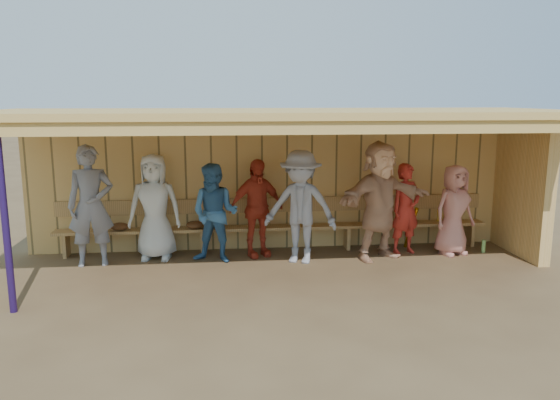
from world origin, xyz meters
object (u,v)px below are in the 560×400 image
object	(u,v)px
player_b	(155,207)
player_d	(256,208)
player_a	(91,206)
player_g	(406,209)
player_h	(454,210)
player_c	(215,213)
bench	(275,221)
player_f	(379,201)
player_e	(300,207)

from	to	relation	value
player_b	player_d	bearing A→B (deg)	2.69
player_a	player_g	world-z (taller)	player_a
player_d	player_h	distance (m)	3.39
player_c	player_g	distance (m)	3.28
player_d	player_c	bearing A→B (deg)	178.43
player_b	bench	bearing A→B (deg)	12.69
bench	player_f	bearing A→B (deg)	-23.07
player_f	player_g	distance (m)	0.64
player_d	player_f	bearing A→B (deg)	-31.50
player_a	player_b	bearing A→B (deg)	7.01
player_a	player_d	bearing A→B (deg)	-3.41
player_g	player_h	world-z (taller)	player_g
player_h	player_b	bearing A→B (deg)	158.98
player_d	bench	xyz separation A→B (m)	(0.36, 0.35, -0.31)
player_b	player_h	distance (m)	5.09
player_c	player_d	world-z (taller)	player_d
player_a	player_e	bearing A→B (deg)	-11.47
player_b	player_h	world-z (taller)	player_b
player_c	player_g	world-z (taller)	player_c
player_d	player_h	bearing A→B (deg)	-25.51
player_h	player_e	bearing A→B (deg)	165.97
player_f	player_d	bearing A→B (deg)	145.19
player_a	player_b	distance (m)	1.01
bench	player_b	bearing A→B (deg)	-171.55
player_d	player_h	size ratio (longest dim) A/B	1.07
player_c	player_g	size ratio (longest dim) A/B	1.04
player_c	player_h	xyz separation A→B (m)	(4.08, 0.01, -0.04)
player_e	player_h	size ratio (longest dim) A/B	1.18
player_f	bench	distance (m)	1.88
bench	player_a	bearing A→B (deg)	-169.41
player_d	player_e	bearing A→B (deg)	-52.53
bench	player_g	bearing A→B (deg)	-11.51
player_b	player_c	xyz separation A→B (m)	(1.00, -0.30, -0.07)
player_g	bench	distance (m)	2.28
player_a	player_h	bearing A→B (deg)	-8.27
player_d	bench	distance (m)	0.59
player_a	player_g	size ratio (longest dim) A/B	1.24
player_a	player_h	size ratio (longest dim) A/B	1.25
player_f	bench	world-z (taller)	player_f
player_c	bench	bearing A→B (deg)	48.04
player_c	player_f	world-z (taller)	player_f
player_a	bench	xyz separation A→B (m)	(3.03, 0.57, -0.45)
player_e	player_g	distance (m)	1.92
player_b	player_h	size ratio (longest dim) A/B	1.14
player_d	player_h	xyz separation A→B (m)	(3.39, -0.24, -0.06)
player_b	player_h	xyz separation A→B (m)	(5.08, -0.29, -0.11)
player_a	player_d	world-z (taller)	player_a
player_b	player_c	world-z (taller)	player_b
player_a	player_f	size ratio (longest dim) A/B	0.98
player_d	player_e	world-z (taller)	player_e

